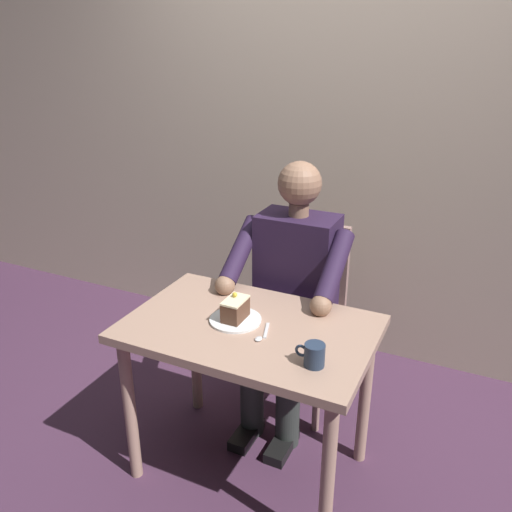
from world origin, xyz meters
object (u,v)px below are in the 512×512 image
coffee_cup (314,354)px  seated_person (290,293)px  dessert_spoon (262,335)px  dining_table (250,347)px  chair (302,306)px  cake_slice (235,309)px

coffee_cup → seated_person: bearing=-61.2°
seated_person → dessert_spoon: bearing=99.4°
seated_person → dining_table: bearing=90.0°
dining_table → coffee_cup: bearing=154.7°
chair → dessert_spoon: 0.69m
seated_person → coffee_cup: (-0.32, 0.58, 0.10)m
seated_person → cake_slice: 0.44m
coffee_cup → dining_table: bearing=-25.3°
chair → cake_slice: 0.65m
dining_table → chair: (0.00, -0.60, -0.10)m
dessert_spoon → seated_person: bearing=-80.6°
dining_table → chair: chair is taller
dining_table → coffee_cup: (-0.32, 0.15, 0.15)m
dining_table → seated_person: seated_person is taller
chair → coffee_cup: 0.85m
seated_person → coffee_cup: size_ratio=11.75×
dining_table → coffee_cup: size_ratio=9.02×
chair → seated_person: 0.23m
seated_person → cake_slice: seated_person is taller
chair → coffee_cup: bearing=112.9°
cake_slice → seated_person: bearing=-98.6°
seated_person → chair: bearing=-90.0°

